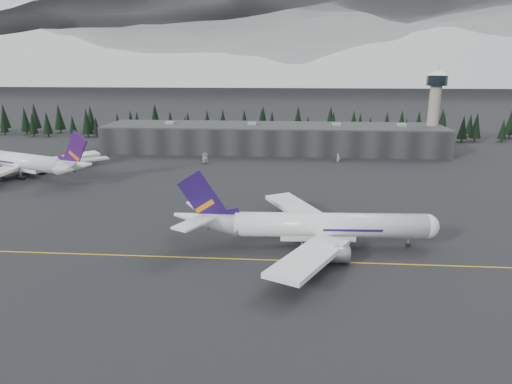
# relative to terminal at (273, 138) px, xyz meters

# --- Properties ---
(ground) EXTENTS (1400.00, 1400.00, 0.00)m
(ground) POSITION_rel_terminal_xyz_m (0.00, -125.00, -6.30)
(ground) COLOR black
(ground) RESTS_ON ground
(taxiline) EXTENTS (400.00, 0.40, 0.02)m
(taxiline) POSITION_rel_terminal_xyz_m (0.00, -127.00, -6.29)
(taxiline) COLOR gold
(taxiline) RESTS_ON ground
(terminal) EXTENTS (160.00, 30.00, 12.60)m
(terminal) POSITION_rel_terminal_xyz_m (0.00, 0.00, 0.00)
(terminal) COLOR black
(terminal) RESTS_ON ground
(control_tower) EXTENTS (10.00, 10.00, 37.70)m
(control_tower) POSITION_rel_terminal_xyz_m (75.00, 3.00, 17.11)
(control_tower) COLOR gray
(control_tower) RESTS_ON ground
(treeline) EXTENTS (360.00, 20.00, 15.00)m
(treeline) POSITION_rel_terminal_xyz_m (0.00, 37.00, 1.20)
(treeline) COLOR black
(treeline) RESTS_ON ground
(mountain_ridge) EXTENTS (4400.00, 900.00, 420.00)m
(mountain_ridge) POSITION_rel_terminal_xyz_m (0.00, 875.00, -6.30)
(mountain_ridge) COLOR white
(mountain_ridge) RESTS_ON ground
(jet_main) EXTENTS (61.26, 56.49, 18.00)m
(jet_main) POSITION_rel_terminal_xyz_m (12.74, -118.39, -1.22)
(jet_main) COLOR silver
(jet_main) RESTS_ON ground
(jet_parked) EXTENTS (62.37, 55.57, 19.05)m
(jet_parked) POSITION_rel_terminal_xyz_m (-89.07, -58.48, -0.93)
(jet_parked) COLOR silver
(jet_parked) RESTS_ON ground
(gse_vehicle_a) EXTENTS (3.99, 5.09, 1.29)m
(gse_vehicle_a) POSITION_rel_terminal_xyz_m (-27.36, -31.24, -5.66)
(gse_vehicle_a) COLOR silver
(gse_vehicle_a) RESTS_ON ground
(gse_vehicle_b) EXTENTS (3.99, 1.94, 1.31)m
(gse_vehicle_b) POSITION_rel_terminal_xyz_m (29.16, -23.15, -5.64)
(gse_vehicle_b) COLOR silver
(gse_vehicle_b) RESTS_ON ground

